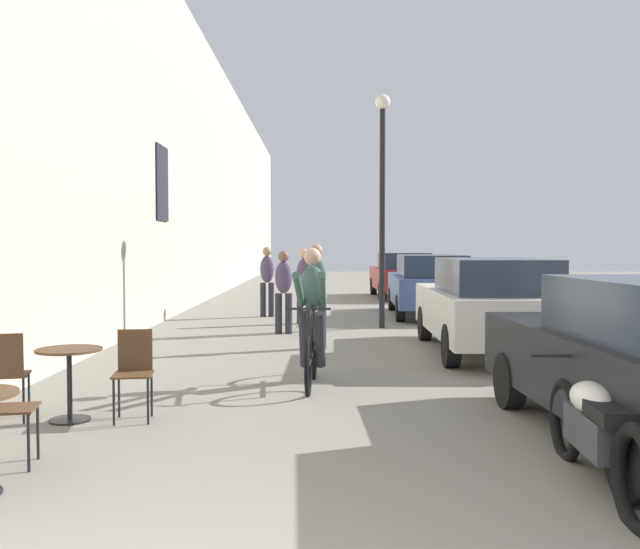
% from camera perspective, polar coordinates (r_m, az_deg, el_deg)
% --- Properties ---
extents(building_facade_left, '(0.54, 68.00, 8.24)m').
position_cam_1_polar(building_facade_left, '(17.15, -13.25, 10.31)').
color(building_facade_left, '#B7AD99').
rests_on(building_facade_left, ground_plane).
extents(cafe_chair_near_toward_street, '(0.44, 0.44, 0.89)m').
position_cam_1_polar(cafe_chair_near_toward_street, '(6.03, -24.90, -9.50)').
color(cafe_chair_near_toward_street, black).
rests_on(cafe_chair_near_toward_street, ground_plane).
extents(cafe_table_mid, '(0.64, 0.64, 0.72)m').
position_cam_1_polar(cafe_table_mid, '(7.32, -20.02, -7.30)').
color(cafe_table_mid, black).
rests_on(cafe_table_mid, ground_plane).
extents(cafe_chair_mid_toward_street, '(0.46, 0.46, 0.89)m').
position_cam_1_polar(cafe_chair_mid_toward_street, '(7.48, -24.47, -7.21)').
color(cafe_chair_mid_toward_street, black).
rests_on(cafe_chair_mid_toward_street, ground_plane).
extents(cafe_chair_mid_toward_wall, '(0.43, 0.43, 0.89)m').
position_cam_1_polar(cafe_chair_mid_toward_wall, '(7.21, -15.15, -7.42)').
color(cafe_chair_mid_toward_wall, black).
rests_on(cafe_chair_mid_toward_wall, ground_plane).
extents(cyclist_on_bicycle, '(0.52, 1.76, 1.74)m').
position_cam_1_polar(cyclist_on_bicycle, '(8.67, -0.73, -3.74)').
color(cyclist_on_bicycle, black).
rests_on(cyclist_on_bicycle, ground_plane).
extents(pedestrian_near, '(0.36, 0.26, 1.76)m').
position_cam_1_polar(pedestrian_near, '(11.61, -0.37, -1.28)').
color(pedestrian_near, '#26262D').
rests_on(pedestrian_near, ground_plane).
extents(pedestrian_mid, '(0.35, 0.25, 1.64)m').
position_cam_1_polar(pedestrian_mid, '(13.62, -3.08, -1.04)').
color(pedestrian_mid, '#26262D').
rests_on(pedestrian_mid, ground_plane).
extents(pedestrian_far, '(0.38, 0.30, 1.67)m').
position_cam_1_polar(pedestrian_far, '(15.38, -1.36, -0.58)').
color(pedestrian_far, '#26262D').
rests_on(pedestrian_far, ground_plane).
extents(pedestrian_furthest, '(0.36, 0.26, 1.71)m').
position_cam_1_polar(pedestrian_furthest, '(16.91, -4.44, -0.25)').
color(pedestrian_furthest, '#26262D').
rests_on(pedestrian_furthest, ground_plane).
extents(street_lamp, '(0.32, 0.32, 4.90)m').
position_cam_1_polar(street_lamp, '(14.68, 5.11, 7.74)').
color(street_lamp, black).
rests_on(street_lamp, ground_plane).
extents(parked_car_second, '(1.90, 4.35, 1.54)m').
position_cam_1_polar(parked_car_second, '(11.43, 13.66, -2.39)').
color(parked_car_second, beige).
rests_on(parked_car_second, ground_plane).
extents(parked_car_third, '(1.94, 4.32, 1.51)m').
position_cam_1_polar(parked_car_third, '(17.21, 8.93, -0.81)').
color(parked_car_third, '#384C84').
rests_on(parked_car_third, ground_plane).
extents(parked_car_fourth, '(1.86, 4.26, 1.51)m').
position_cam_1_polar(parked_car_fourth, '(23.14, 6.71, 0.00)').
color(parked_car_fourth, maroon).
rests_on(parked_car_fourth, ground_plane).
extents(parked_motorcycle, '(0.62, 2.15, 0.92)m').
position_cam_1_polar(parked_motorcycle, '(5.44, 21.80, -11.95)').
color(parked_motorcycle, black).
rests_on(parked_motorcycle, ground_plane).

